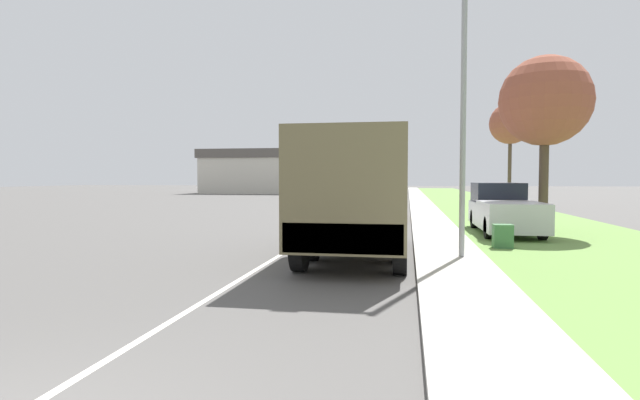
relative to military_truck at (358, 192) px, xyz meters
The scene contains 13 objects.
ground_plane 30.02m from the military_truck, 94.10° to the left, with size 180.00×180.00×0.00m, color #565451.
lane_centre_stripe 30.02m from the military_truck, 94.10° to the left, with size 0.12×120.00×0.00m.
sidewalk_right 30.03m from the military_truck, 85.49° to the left, with size 1.80×120.00×0.12m.
grass_strip_right 30.69m from the military_truck, 77.26° to the left, with size 7.00×120.00×0.02m.
military_truck is the anchor object (origin of this frame).
car_nearest_ahead 12.82m from the military_truck, 89.76° to the left, with size 1.88×4.85×1.43m.
car_second_ahead 23.01m from the military_truck, 99.19° to the left, with size 1.73×4.00×1.50m.
pickup_truck 8.58m from the military_truck, 55.18° to the left, with size 1.99×5.63×1.88m.
lamp_post 3.98m from the military_truck, ahead, with size 1.69×0.24×8.15m.
tree_mid_right 10.28m from the military_truck, 49.04° to the left, with size 3.41×3.41×6.70m.
tree_far_right 26.12m from the military_truck, 70.96° to the left, with size 2.91×2.91×7.39m.
utility_box 4.99m from the military_truck, 32.23° to the left, with size 0.55×0.45×0.70m.
building_distant 56.62m from the military_truck, 109.32° to the left, with size 15.17×9.10×5.91m.
Camera 1 is at (3.40, -2.77, 2.10)m, focal length 28.00 mm.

